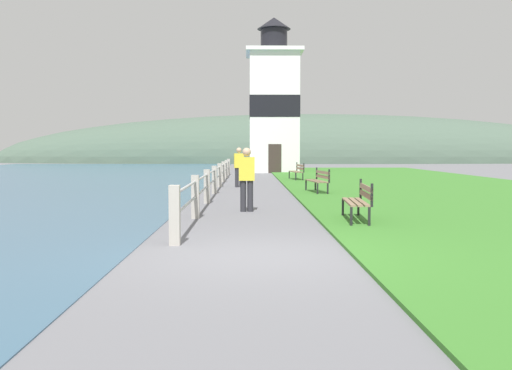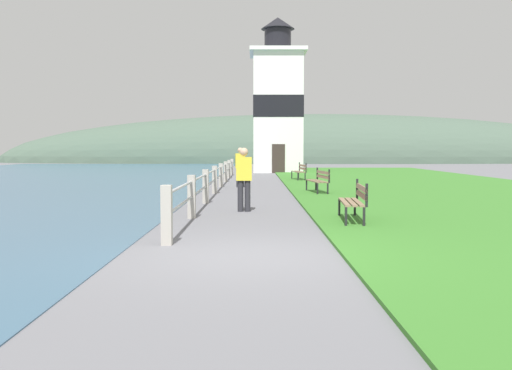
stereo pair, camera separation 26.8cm
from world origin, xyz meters
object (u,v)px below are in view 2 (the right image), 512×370
park_bench_near (355,199)px  person_by_railing (240,166)px  park_bench_far (300,170)px  person_strolling (244,177)px  park_bench_midway (319,179)px  lighthouse (277,105)px

park_bench_near → person_by_railing: bearing=-72.4°
park_bench_far → person_strolling: size_ratio=1.16×
person_by_railing → park_bench_near: bearing=-172.4°
park_bench_midway → lighthouse: lighthouse is taller
park_bench_near → park_bench_far: 17.26m
person_strolling → person_by_railing: (-0.37, 9.70, 0.02)m
park_bench_near → park_bench_midway: size_ratio=0.97×
park_bench_midway → lighthouse: (-0.79, 19.94, 4.28)m
lighthouse → person_strolling: bearing=-94.1°
park_bench_far → person_strolling: (-2.63, -14.94, 0.37)m
park_bench_far → person_strolling: bearing=73.9°
park_bench_midway → person_by_railing: bearing=-57.0°
lighthouse → person_by_railing: 16.90m
lighthouse → person_by_railing: lighthouse is taller
lighthouse → person_strolling: (-1.86, -26.00, -3.90)m
park_bench_midway → lighthouse: 20.41m
person_strolling → park_bench_near: bearing=-133.8°
lighthouse → person_strolling: lighthouse is taller
park_bench_near → person_strolling: 3.45m
park_bench_midway → lighthouse: size_ratio=0.18×
person_strolling → lighthouse: bearing=-5.2°
park_bench_near → park_bench_far: same height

